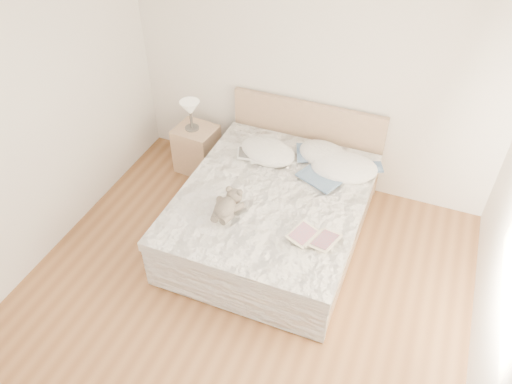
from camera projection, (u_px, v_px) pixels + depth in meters
floor at (227, 322)px, 4.39m from camera, size 4.00×4.50×0.00m
ceiling at (207, 22)px, 2.62m from camera, size 4.00×4.50×0.00m
wall_back at (313, 70)px, 5.08m from camera, size 4.00×0.02×2.70m
bed at (275, 210)px, 5.02m from camera, size 1.72×2.14×1.00m
nightstand at (197, 149)px, 5.86m from camera, size 0.48×0.44×0.56m
table_lamp at (190, 110)px, 5.52m from camera, size 0.27×0.27×0.35m
pillow_left at (268, 151)px, 5.22m from camera, size 0.71×0.58×0.19m
pillow_middle at (325, 155)px, 5.16m from camera, size 0.72×0.63×0.18m
pillow_right at (344, 167)px, 5.01m from camera, size 0.76×0.60×0.20m
blouse at (330, 171)px, 4.99m from camera, size 0.87×0.89×0.03m
photo_book at (252, 156)px, 5.18m from camera, size 0.38×0.32×0.02m
childrens_book at (314, 238)px, 4.29m from camera, size 0.47×0.38×0.03m
teddy_bear at (225, 213)px, 4.49m from camera, size 0.25×0.35×0.18m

